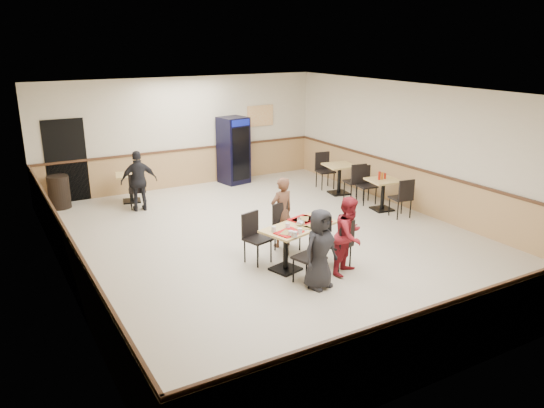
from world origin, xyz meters
TOP-DOWN VIEW (x-y plane):
  - ground at (0.00, 0.00)m, footprint 10.00×10.00m
  - room_shell at (1.78, 2.55)m, footprint 10.00×10.00m
  - main_table at (-0.18, -1.22)m, footprint 1.55×1.07m
  - main_chairs at (-0.22, -1.23)m, footprint 1.65×1.93m
  - diner_woman_left at (-0.38, -2.17)m, footprint 0.74×0.56m
  - diner_woman_right at (0.40, -1.94)m, footprint 0.84×0.77m
  - diner_man_opposite at (0.03, -0.27)m, footprint 0.55×0.40m
  - lone_diner at (-1.75, 3.38)m, footprint 0.90×0.49m
  - tabletop_clutter at (-0.14, -1.25)m, footprint 1.26×0.98m
  - side_table_near at (3.32, 0.52)m, footprint 0.80×0.80m
  - side_table_near_chair_south at (3.32, -0.09)m, footprint 0.50×0.50m
  - side_table_near_chair_north at (3.32, 1.12)m, footprint 0.50×0.50m
  - side_table_far at (3.25, 2.16)m, footprint 0.85×0.85m
  - side_table_far_chair_south at (3.25, 1.53)m, footprint 0.53×0.53m
  - side_table_far_chair_north at (3.25, 2.80)m, footprint 0.53×0.53m
  - condiment_caddy at (3.29, 0.57)m, footprint 0.23×0.06m
  - back_table at (-1.75, 4.20)m, footprint 0.80×0.80m
  - back_table_chair_lone at (-1.75, 3.62)m, footprint 0.51×0.51m
  - pepsi_cooler at (1.33, 4.59)m, footprint 0.83×0.83m
  - trash_bin at (-3.41, 4.55)m, footprint 0.51×0.51m

SIDE VIEW (x-z plane):
  - ground at x=0.00m, z-range 0.00..0.00m
  - trash_bin at x=-3.41m, z-range 0.00..0.81m
  - back_table_chair_lone at x=-1.75m, z-range 0.00..0.91m
  - main_chairs at x=-0.22m, z-range 0.00..0.96m
  - back_table at x=-1.75m, z-range 0.12..0.84m
  - side_table_near_chair_south at x=3.32m, z-range 0.00..0.96m
  - side_table_near_chair_north at x=3.32m, z-range 0.00..0.96m
  - main_table at x=-0.18m, z-range 0.12..0.88m
  - side_table_near at x=3.32m, z-range 0.12..0.88m
  - side_table_far_chair_south at x=3.25m, z-range 0.00..1.01m
  - side_table_far_chair_north at x=3.25m, z-range 0.00..1.01m
  - side_table_far at x=3.25m, z-range 0.13..0.93m
  - room_shell at x=1.78m, z-range -4.42..5.58m
  - diner_woman_left at x=-0.38m, z-range 0.00..1.36m
  - diner_woman_right at x=0.40m, z-range 0.00..1.40m
  - diner_man_opposite at x=0.03m, z-range 0.00..1.41m
  - lone_diner at x=-1.75m, z-range 0.00..1.46m
  - tabletop_clutter at x=-0.14m, z-range 0.72..0.84m
  - condiment_caddy at x=3.29m, z-range 0.75..0.95m
  - pepsi_cooler at x=1.33m, z-range 0.00..1.88m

